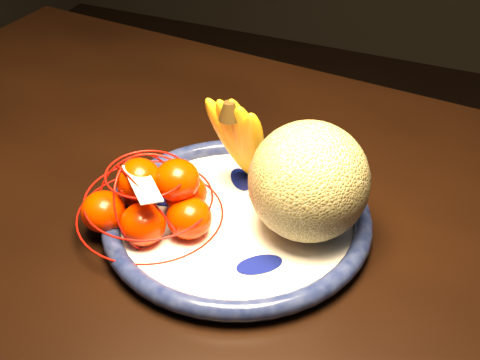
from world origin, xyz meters
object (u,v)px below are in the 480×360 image
at_px(dining_table, 270,297).
at_px(cantaloupe, 309,181).
at_px(banana_bunch, 242,137).
at_px(mandarin_bag, 153,200).
at_px(fruit_bowl, 237,219).

bearing_deg(dining_table, cantaloupe, 59.52).
distance_m(banana_bunch, mandarin_bag, 0.14).
xyz_separation_m(fruit_bowl, banana_bunch, (-0.02, 0.07, 0.08)).
distance_m(fruit_bowl, mandarin_bag, 0.11).
distance_m(dining_table, cantaloupe, 0.18).
relative_size(banana_bunch, mandarin_bag, 0.74).
bearing_deg(mandarin_bag, fruit_bowl, 25.25).
bearing_deg(mandarin_bag, cantaloupe, 19.13).
bearing_deg(fruit_bowl, dining_table, -21.20).
relative_size(dining_table, mandarin_bag, 7.82).
xyz_separation_m(dining_table, cantaloupe, (0.03, 0.04, 0.17)).
height_order(dining_table, fruit_bowl, fruit_bowl).
relative_size(fruit_bowl, banana_bunch, 2.20).
bearing_deg(banana_bunch, dining_table, -38.06).
bearing_deg(cantaloupe, mandarin_bag, -160.87).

